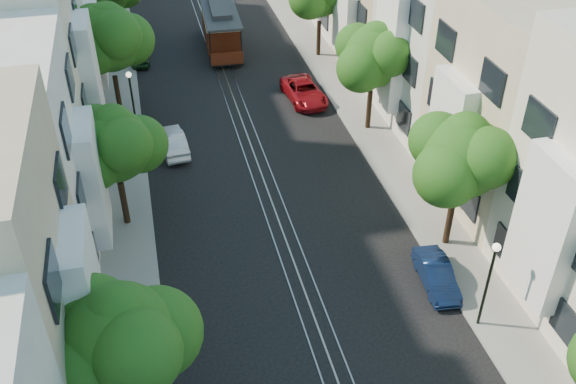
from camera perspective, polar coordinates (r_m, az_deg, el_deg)
ground at (r=44.46m, az=-5.33°, el=9.57°), size 200.00×200.00×0.00m
sidewalk_east at (r=45.86m, az=3.79°, el=10.59°), size 2.50×80.00×0.12m
sidewalk_west at (r=44.15m, az=-14.75°, el=8.40°), size 2.50×80.00×0.12m
rail_left at (r=44.39m, az=-6.04°, el=9.50°), size 0.06×80.00×0.02m
rail_slot at (r=44.45m, az=-5.33°, el=9.58°), size 0.06×80.00×0.02m
rail_right at (r=44.52m, az=-4.62°, el=9.67°), size 0.06×80.00×0.02m
lane_line at (r=44.45m, az=-5.33°, el=9.57°), size 0.08×80.00×0.01m
townhouses_west at (r=42.57m, az=-22.12°, el=13.38°), size 7.75×72.00×11.76m
tree_e_b at (r=28.27m, az=15.25°, el=2.89°), size 4.93×4.08×6.68m
tree_e_c at (r=37.11m, az=7.69°, el=11.75°), size 4.84×3.99×6.52m
tree_w_a at (r=20.13m, az=-14.59°, el=-12.95°), size 4.93×4.08×6.68m
tree_w_b at (r=29.75m, az=-15.12°, el=3.91°), size 4.72×3.87×6.27m
tree_w_c at (r=39.36m, az=-15.59°, el=12.95°), size 5.13×4.28×7.09m
lamp_east at (r=25.60m, az=17.53°, el=-6.88°), size 0.32×0.32×4.16m
lamp_west at (r=37.51m, az=-13.71°, el=8.33°), size 0.32×0.32×4.16m
cable_car at (r=49.30m, az=-6.01°, el=14.52°), size 2.86×8.03×3.04m
parked_car_e_mid at (r=28.42m, az=13.06°, el=-7.18°), size 1.47×3.49×1.12m
parked_car_e_far at (r=41.84m, az=1.43°, el=8.93°), size 2.48×4.71×1.26m
parked_car_w_mid at (r=36.98m, az=-10.20°, el=4.43°), size 1.66×3.83×1.23m
parked_car_w_far at (r=48.35m, az=-13.01°, el=11.76°), size 1.44×3.30×1.11m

